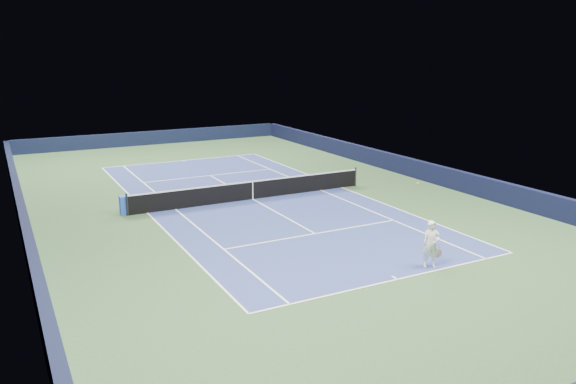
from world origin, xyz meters
name	(u,v)px	position (x,y,z in m)	size (l,w,h in m)	color
ground	(253,199)	(0.00, 0.00, 0.00)	(40.00, 40.00, 0.00)	#2D4B29
wall_far	(153,138)	(0.00, 19.82, 0.55)	(22.00, 0.35, 1.10)	black
wall_right	(416,169)	(10.82, 0.00, 0.55)	(0.35, 40.00, 1.10)	black
wall_left	(23,217)	(-10.82, 0.00, 0.55)	(0.35, 40.00, 1.10)	black
court_surface	(253,199)	(0.00, 0.00, 0.00)	(10.97, 23.77, 0.01)	navy
baseline_far	(183,160)	(0.00, 11.88, 0.01)	(10.97, 0.08, 0.00)	white
baseline_near	(398,279)	(0.00, -11.88, 0.01)	(10.97, 0.08, 0.00)	white
sideline_doubles_right	(342,187)	(5.49, 0.00, 0.01)	(0.08, 23.77, 0.00)	white
sideline_doubles_left	(147,213)	(-5.49, 0.00, 0.01)	(0.08, 23.77, 0.00)	white
sideline_singles_right	(321,190)	(4.12, 0.00, 0.01)	(0.08, 23.77, 0.00)	white
sideline_singles_left	(175,209)	(-4.12, 0.00, 0.01)	(0.08, 23.77, 0.00)	white
service_line_far	(210,175)	(0.00, 6.40, 0.01)	(8.23, 0.08, 0.00)	white
service_line_near	(315,234)	(0.00, -6.40, 0.01)	(8.23, 0.08, 0.00)	white
center_service_line	(253,199)	(0.00, 0.00, 0.01)	(0.08, 12.80, 0.00)	white
center_mark_far	(184,161)	(0.00, 11.73, 0.01)	(0.08, 0.30, 0.00)	white
center_mark_near	(395,278)	(0.00, -11.73, 0.01)	(0.08, 0.30, 0.00)	white
tennis_net	(253,190)	(0.00, 0.00, 0.50)	(12.90, 0.10, 1.07)	black
sponsor_cube	(126,205)	(-6.40, 0.28, 0.44)	(0.62, 0.52, 0.89)	blue
tennis_player	(431,244)	(1.74, -11.51, 0.85)	(0.84, 1.35, 2.87)	white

